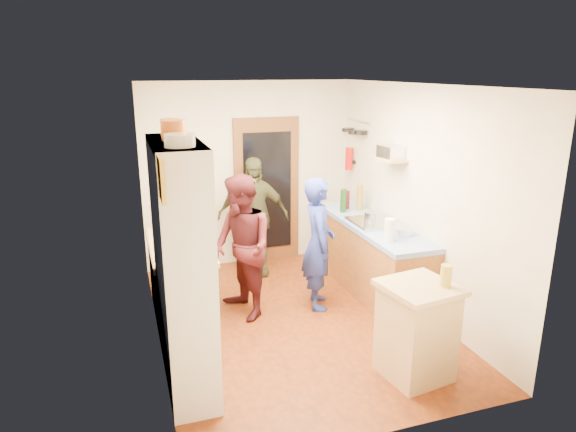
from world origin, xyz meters
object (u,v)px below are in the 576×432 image
island_base (416,333)px  person_back (254,217)px  right_counter_base (371,259)px  hutch_body (183,269)px  person_left (242,246)px  person_hob (321,244)px

island_base → person_back: (-0.78, 2.86, 0.39)m
right_counter_base → hutch_body: bearing=-152.5°
right_counter_base → person_left: bearing=-175.3°
hutch_body → island_base: hutch_body is taller
island_base → person_hob: person_hob is taller
person_left → island_base: bearing=21.7°
person_hob → person_left: person_left is taller
hutch_body → island_base: size_ratio=2.56×
island_base → person_hob: size_ratio=0.55×
island_base → right_counter_base: bearing=75.1°
person_left → person_back: person_left is taller
island_base → person_left: size_ratio=0.52×
hutch_body → person_back: 2.61m
hutch_body → person_left: bearing=55.7°
hutch_body → person_hob: size_ratio=1.40×
hutch_body → person_back: (1.23, 2.29, -0.28)m
right_counter_base → person_back: (-1.27, 0.99, 0.40)m
right_counter_base → person_hob: (-0.79, -0.25, 0.37)m
right_counter_base → island_base: bearing=-104.9°
hutch_body → person_hob: hutch_body is taller
right_counter_base → person_back: size_ratio=1.34×
person_left → person_back: size_ratio=1.01×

